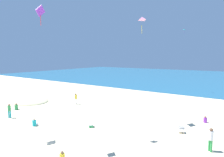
{
  "coord_description": "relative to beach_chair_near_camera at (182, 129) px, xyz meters",
  "views": [
    {
      "loc": [
        10.57,
        -6.76,
        6.19
      ],
      "look_at": [
        0.0,
        8.73,
        4.02
      ],
      "focal_mm": 30.4,
      "sensor_mm": 36.0,
      "label": 1
    }
  ],
  "objects": [
    {
      "name": "person_0",
      "position": [
        -15.36,
        -6.06,
        0.58
      ],
      "size": [
        0.4,
        0.4,
        1.46
      ],
      "rotation": [
        0.0,
        0.0,
        5.33
      ],
      "color": "#19ADB2",
      "rests_on": "ground_plane"
    },
    {
      "name": "kite_purple",
      "position": [
        -6.66,
        -8.18,
        8.69
      ],
      "size": [
        0.3,
        0.74,
        1.22
      ],
      "rotation": [
        0.0,
        0.0,
        4.48
      ],
      "color": "purple"
    },
    {
      "name": "cooler_box",
      "position": [
        -6.9,
        -3.31,
        -0.12
      ],
      "size": [
        0.61,
        0.62,
        0.26
      ],
      "rotation": [
        0.0,
        0.0,
        5.42
      ],
      "color": "#339956",
      "rests_on": "ground_plane"
    },
    {
      "name": "kite_pink",
      "position": [
        -3.83,
        0.16,
        9.29
      ],
      "size": [
        0.62,
        0.82,
        1.49
      ],
      "rotation": [
        0.0,
        0.0,
        4.79
      ],
      "color": "pink"
    },
    {
      "name": "person_7",
      "position": [
        1.22,
        3.62,
        -0.02
      ],
      "size": [
        0.58,
        0.53,
        0.65
      ],
      "rotation": [
        0.0,
        0.0,
        2.49
      ],
      "color": "purple",
      "rests_on": "ground_plane"
    },
    {
      "name": "person_4",
      "position": [
        -17.77,
        -4.07,
        0.03
      ],
      "size": [
        0.69,
        0.54,
        0.78
      ],
      "rotation": [
        0.0,
        0.0,
        3.53
      ],
      "color": "green",
      "rests_on": "ground_plane"
    },
    {
      "name": "ground_plane",
      "position": [
        -6.85,
        1.15,
        -0.26
      ],
      "size": [
        120.0,
        120.0,
        0.0
      ],
      "primitive_type": "plane",
      "color": "beige"
    },
    {
      "name": "person_3",
      "position": [
        -11.31,
        -5.94,
        0.01
      ],
      "size": [
        0.52,
        0.64,
        0.71
      ],
      "rotation": [
        0.0,
        0.0,
        2.02
      ],
      "color": "#19ADB2",
      "rests_on": "ground_plane"
    },
    {
      "name": "dune_mound",
      "position": [
        -20.92,
        -0.76,
        -0.26
      ],
      "size": [
        7.02,
        4.92,
        1.24
      ],
      "primitive_type": "ellipsoid",
      "color": "beige",
      "rests_on": "ground_plane"
    },
    {
      "name": "beach_chair_near_camera",
      "position": [
        0.0,
        0.0,
        0.0
      ],
      "size": [
        0.73,
        0.81,
        0.55
      ],
      "rotation": [
        0.0,
        0.0,
        5.06
      ],
      "color": "white",
      "rests_on": "ground_plane"
    },
    {
      "name": "person_6",
      "position": [
        -13.86,
        1.78,
        0.57
      ],
      "size": [
        0.39,
        0.39,
        1.43
      ],
      "rotation": [
        0.0,
        0.0,
        0.58
      ],
      "color": "white",
      "rests_on": "ground_plane"
    },
    {
      "name": "person_5",
      "position": [
        2.38,
        -2.22,
        0.66
      ],
      "size": [
        0.44,
        0.44,
        1.58
      ],
      "rotation": [
        0.0,
        0.0,
        0.83
      ],
      "color": "green",
      "rests_on": "ground_plane"
    },
    {
      "name": "kite_teal",
      "position": [
        -4.62,
        18.37,
        10.48
      ],
      "size": [
        0.33,
        0.42,
        0.83
      ],
      "rotation": [
        0.0,
        0.0,
        4.71
      ],
      "color": "#1EADAD"
    },
    {
      "name": "ocean_water",
      "position": [
        -6.85,
        45.59,
        -0.23
      ],
      "size": [
        120.0,
        60.0,
        0.05
      ],
      "primitive_type": "cube",
      "color": "#236084",
      "rests_on": "ground_plane"
    }
  ]
}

